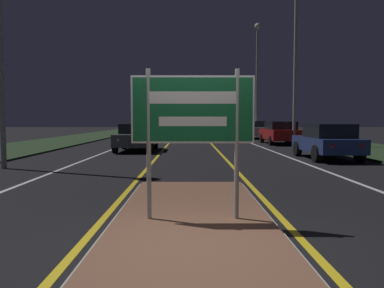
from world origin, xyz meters
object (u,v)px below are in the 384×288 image
(highway_sign, at_px, (193,116))
(car_receding_0, at_px, (327,141))
(streetlight_right_far, at_px, (257,65))
(car_receding_1, at_px, (280,132))
(streetlight_right_near, at_px, (296,28))
(car_approaching_0, at_px, (137,137))
(car_receding_3, at_px, (244,128))
(car_receding_2, at_px, (254,129))

(highway_sign, relative_size, car_receding_0, 0.55)
(streetlight_right_far, height_order, car_receding_1, streetlight_right_far)
(streetlight_right_near, height_order, car_approaching_0, streetlight_right_near)
(streetlight_right_far, xyz_separation_m, car_receding_1, (-0.33, -10.45, -5.97))
(streetlight_right_near, relative_size, car_receding_3, 2.57)
(streetlight_right_far, xyz_separation_m, car_receding_3, (-0.45, 4.42, -6.01))
(streetlight_right_near, xyz_separation_m, car_receding_1, (-0.32, 2.21, -6.23))
(car_receding_0, relative_size, car_approaching_0, 0.97)
(streetlight_right_far, distance_m, car_receding_0, 20.92)
(streetlight_right_far, distance_m, car_receding_3, 7.47)
(car_receding_1, bearing_deg, streetlight_right_far, 88.22)
(car_receding_2, height_order, car_receding_3, car_receding_2)
(highway_sign, bearing_deg, car_receding_2, 78.21)
(streetlight_right_far, bearing_deg, car_receding_2, -103.67)
(highway_sign, distance_m, car_approaching_0, 14.05)
(highway_sign, distance_m, car_receding_2, 27.20)
(car_receding_3, bearing_deg, car_receding_1, -89.51)
(car_approaching_0, bearing_deg, car_receding_1, 31.63)
(car_receding_0, relative_size, car_receding_3, 0.96)
(streetlight_right_far, height_order, car_receding_3, streetlight_right_far)
(streetlight_right_near, bearing_deg, car_approaching_0, -160.75)
(streetlight_right_far, relative_size, car_receding_0, 2.59)
(streetlight_right_near, relative_size, car_receding_2, 2.40)
(highway_sign, distance_m, car_receding_3, 34.49)
(streetlight_right_far, xyz_separation_m, car_receding_2, (-0.72, -2.95, -5.97))
(highway_sign, relative_size, car_receding_2, 0.50)
(car_receding_2, height_order, car_approaching_0, car_receding_2)
(highway_sign, distance_m, streetlight_right_near, 18.80)
(streetlight_right_far, xyz_separation_m, car_approaching_0, (-9.03, -15.82, -6.02))
(streetlight_right_far, bearing_deg, streetlight_right_near, -90.02)
(car_receding_3, xyz_separation_m, car_approaching_0, (-8.58, -20.24, -0.01))
(car_receding_1, height_order, car_approaching_0, car_receding_1)
(car_receding_1, xyz_separation_m, car_approaching_0, (-8.71, -5.36, -0.05))
(car_receding_0, height_order, car_approaching_0, car_receding_0)
(streetlight_right_near, bearing_deg, highway_sign, -110.35)
(car_receding_0, distance_m, car_receding_3, 24.46)
(car_receding_3, height_order, car_approaching_0, car_approaching_0)
(car_receding_1, bearing_deg, car_approaching_0, -148.37)
(car_receding_3, bearing_deg, car_receding_0, -90.63)
(car_receding_1, distance_m, car_receding_3, 14.88)
(streetlight_right_far, height_order, car_approaching_0, streetlight_right_far)
(car_receding_0, height_order, car_receding_1, car_receding_1)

